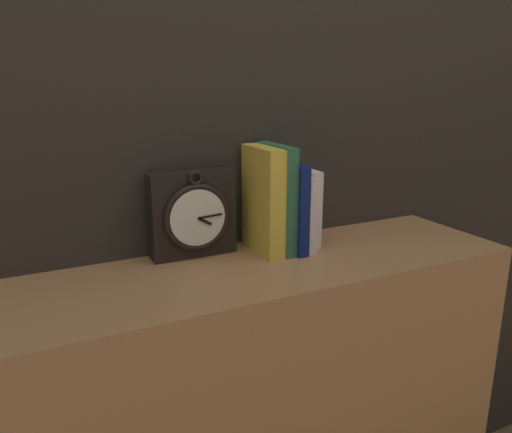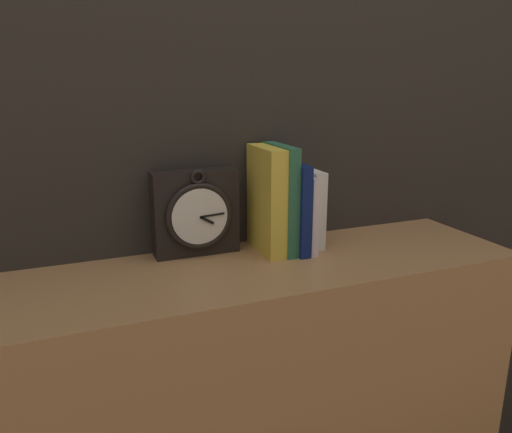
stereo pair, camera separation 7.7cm
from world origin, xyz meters
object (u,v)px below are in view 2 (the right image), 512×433
Objects in this scene: clock at (196,213)px; book_slot0_yellow at (266,200)px; book_slot4_white at (309,207)px; book_slot1_green at (280,199)px; book_slot3_white at (301,211)px; book_slot2_navy at (291,206)px.

book_slot0_yellow reaches higher than clock.
book_slot4_white is (0.27, -0.03, -0.01)m from clock.
clock is 0.19m from book_slot1_green.
book_slot4_white is at bearing -6.25° from clock.
book_slot0_yellow is 0.09m from book_slot3_white.
book_slot3_white is at bearing 6.29° from book_slot2_navy.
book_slot2_navy is at bearing -161.66° from book_slot4_white.
book_slot1_green is at bearing -170.84° from book_slot4_white.
book_slot1_green is 0.09m from book_slot4_white.
book_slot1_green is 0.03m from book_slot2_navy.
book_slot1_green is (0.03, -0.00, 0.00)m from book_slot0_yellow.
book_slot0_yellow is 1.17× the size of book_slot2_navy.
clock is 0.27m from book_slot4_white.
book_slot3_white is (0.24, -0.04, -0.01)m from clock.
book_slot1_green reaches higher than book_slot2_navy.
book_slot0_yellow is (0.15, -0.04, 0.02)m from clock.
book_slot1_green is at bearing 169.27° from book_slot2_navy.
book_slot3_white is at bearing -2.56° from book_slot0_yellow.
clock is at bearing 173.75° from book_slot4_white.
book_slot1_green reaches higher than clock.
clock is 0.83× the size of book_slot0_yellow.
book_slot3_white is (0.05, -0.00, -0.03)m from book_slot1_green.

